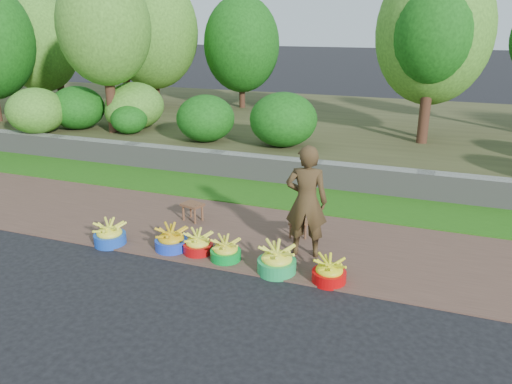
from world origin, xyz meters
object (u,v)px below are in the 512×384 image
at_px(basin_c, 198,244).
at_px(vendor_woman, 306,201).
at_px(stool_left, 193,207).
at_px(basin_b, 171,240).
at_px(basin_a, 110,235).
at_px(stool_right, 298,224).
at_px(basin_f, 329,272).
at_px(basin_e, 277,261).
at_px(basin_d, 226,251).

bearing_deg(basin_c, vendor_woman, 18.37).
bearing_deg(stool_left, basin_b, -78.87).
xyz_separation_m(basin_b, basin_c, (0.43, 0.04, -0.01)).
relative_size(basin_a, stool_left, 1.20).
relative_size(basin_a, stool_right, 1.35).
height_order(basin_a, vendor_woman, vendor_woman).
bearing_deg(basin_a, vendor_woman, 13.43).
bearing_deg(stool_right, basin_b, -146.20).
bearing_deg(stool_left, basin_f, -25.27).
xyz_separation_m(basin_e, vendor_woman, (0.22, 0.66, 0.68)).
bearing_deg(basin_d, basin_a, -176.00).
relative_size(basin_b, basin_f, 1.09).
bearing_deg(vendor_woman, stool_left, -23.98).
distance_m(basin_e, basin_f, 0.74).
distance_m(basin_b, vendor_woman, 2.14).
relative_size(basin_e, basin_f, 1.18).
relative_size(basin_b, stool_right, 1.35).
bearing_deg(basin_a, stool_right, 25.55).
bearing_deg(basin_c, basin_a, -172.04).
relative_size(basin_e, stool_right, 1.47).
relative_size(stool_right, vendor_woman, 0.22).
xyz_separation_m(basin_a, stool_right, (2.68, 1.28, 0.07)).
bearing_deg(basin_f, basin_d, 176.09).
height_order(basin_d, stool_left, basin_d).
relative_size(basin_c, vendor_woman, 0.27).
height_order(basin_c, basin_f, basin_f).
distance_m(basin_d, basin_f, 1.56).
height_order(basin_c, stool_right, basin_c).
distance_m(basin_a, vendor_woman, 3.11).
bearing_deg(vendor_woman, basin_a, 4.74).
height_order(basin_a, basin_c, basin_a).
height_order(stool_right, vendor_woman, vendor_woman).
bearing_deg(basin_e, stool_left, 147.20).
xyz_separation_m(basin_d, vendor_woman, (1.04, 0.57, 0.71)).
height_order(basin_a, basin_f, basin_a).
xyz_separation_m(basin_b, stool_left, (-0.22, 1.14, 0.10)).
height_order(basin_b, basin_e, basin_e).
bearing_deg(basin_c, basin_e, -7.02).
bearing_deg(basin_b, stool_left, 101.13).
bearing_deg(basin_a, basin_c, 7.96).
bearing_deg(vendor_woman, basin_b, 6.99).
bearing_deg(basin_d, basin_e, -6.53).
xyz_separation_m(basin_c, stool_left, (-0.66, 1.10, 0.12)).
height_order(basin_c, stool_left, basin_c).
relative_size(basin_b, basin_e, 0.92).
height_order(stool_left, vendor_woman, vendor_woman).
distance_m(basin_c, basin_f, 2.05).
distance_m(basin_d, stool_right, 1.38).
xyz_separation_m(basin_a, vendor_woman, (2.95, 0.71, 0.69)).
distance_m(basin_a, basin_b, 1.02).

